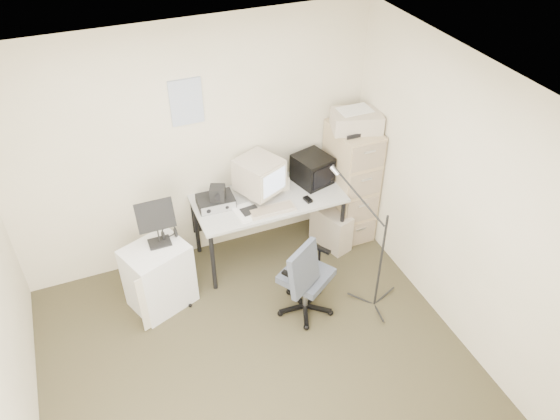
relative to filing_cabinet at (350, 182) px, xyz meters
name	(u,v)px	position (x,y,z in m)	size (l,w,h in m)	color
floor	(263,375)	(-1.58, -1.48, -0.66)	(3.60, 3.60, 0.01)	#3E3826
ceiling	(255,112)	(-1.58, -1.48, 1.85)	(3.60, 3.60, 0.01)	white
wall_back	(193,149)	(-1.58, 0.32, 0.60)	(3.60, 0.02, 2.50)	#F2E4C7
wall_right	(465,211)	(0.22, -1.48, 0.60)	(0.02, 3.60, 2.50)	#F2E4C7
wall_calendar	(186,102)	(-1.60, 0.31, 1.10)	(0.30, 0.02, 0.44)	white
filing_cabinet	(350,182)	(0.00, 0.00, 0.00)	(0.40, 0.60, 1.30)	tan
printer	(357,121)	(0.00, -0.01, 0.74)	(0.48, 0.33, 0.19)	beige
desk	(269,226)	(-0.95, -0.03, -0.29)	(1.50, 0.70, 0.73)	beige
crt_monitor	(259,178)	(-1.02, 0.04, 0.29)	(0.38, 0.40, 0.42)	beige
crt_tv	(312,169)	(-0.42, 0.07, 0.23)	(0.33, 0.35, 0.30)	black
desk_speaker	(285,183)	(-0.74, 0.05, 0.15)	(0.08, 0.08, 0.15)	beige
keyboard	(272,210)	(-1.00, -0.25, 0.09)	(0.46, 0.16, 0.03)	beige
mouse	(308,200)	(-0.61, -0.23, 0.09)	(0.06, 0.10, 0.03)	black
radio_receiver	(216,201)	(-1.48, 0.04, 0.13)	(0.35, 0.25, 0.10)	black
radio_speaker	(218,193)	(-1.46, 0.00, 0.25)	(0.14, 0.13, 0.14)	black
papers	(246,213)	(-1.24, -0.19, 0.09)	(0.20, 0.28, 0.02)	white
pc_tower	(331,228)	(-0.28, -0.16, -0.43)	(0.21, 0.47, 0.44)	beige
office_chair	(306,274)	(-0.94, -0.93, -0.18)	(0.54, 0.54, 0.93)	#454957
side_cart	(159,276)	(-2.18, -0.31, -0.31)	(0.55, 0.44, 0.68)	silver
music_stand	(156,222)	(-2.11, -0.25, 0.28)	(0.33, 0.18, 0.49)	black
headphones	(169,233)	(-2.00, -0.20, 0.08)	(0.15, 0.15, 0.03)	black
mic_stand	(383,249)	(-0.28, -1.13, 0.07)	(0.02, 0.02, 1.43)	black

